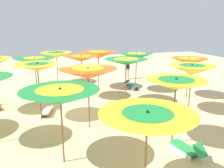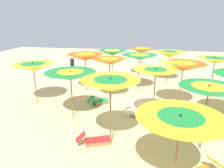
{
  "view_description": "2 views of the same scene",
  "coord_description": "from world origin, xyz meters",
  "px_view_note": "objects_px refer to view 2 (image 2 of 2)",
  "views": [
    {
      "loc": [
        10.22,
        -1.8,
        3.95
      ],
      "look_at": [
        0.27,
        1.34,
        1.3
      ],
      "focal_mm": 37.05,
      "sensor_mm": 36.0,
      "label": 1
    },
    {
      "loc": [
        0.04,
        -10.48,
        4.45
      ],
      "look_at": [
        -1.64,
        -0.89,
        1.36
      ],
      "focal_mm": 32.98,
      "sensor_mm": 36.0,
      "label": 2
    }
  ],
  "objects_px": {
    "beach_umbrella_6": "(183,67)",
    "beach_umbrella_14": "(112,53)",
    "beach_umbrella_4": "(110,85)",
    "beach_umbrella_7": "(215,61)",
    "beach_umbrella_12": "(33,67)",
    "lounger_4": "(95,140)",
    "beach_umbrella_5": "(156,73)",
    "lounger_3": "(139,114)",
    "beach_umbrella_9": "(110,62)",
    "beach_umbrella_8": "(71,76)",
    "beach_umbrella_13": "(85,57)",
    "beachgoer_0": "(72,66)",
    "lounger_2": "(99,101)",
    "beach_umbrella_0": "(180,123)",
    "lounger_1": "(104,80)",
    "lounger_0": "(223,91)",
    "beach_umbrella_10": "(139,57)",
    "beach_umbrella_11": "(170,54)",
    "beach_umbrella_15": "(142,50)"
  },
  "relations": [
    {
      "from": "beach_umbrella_12",
      "to": "beach_umbrella_13",
      "type": "bearing_deg",
      "value": 48.2
    },
    {
      "from": "beach_umbrella_6",
      "to": "lounger_3",
      "type": "distance_m",
      "value": 3.21
    },
    {
      "from": "beach_umbrella_0",
      "to": "beach_umbrella_13",
      "type": "bearing_deg",
      "value": 122.65
    },
    {
      "from": "beach_umbrella_6",
      "to": "beach_umbrella_14",
      "type": "bearing_deg",
      "value": 137.96
    },
    {
      "from": "beach_umbrella_12",
      "to": "lounger_2",
      "type": "relative_size",
      "value": 1.96
    },
    {
      "from": "beach_umbrella_5",
      "to": "lounger_4",
      "type": "distance_m",
      "value": 3.69
    },
    {
      "from": "beach_umbrella_5",
      "to": "beach_umbrella_13",
      "type": "distance_m",
      "value": 5.54
    },
    {
      "from": "lounger_2",
      "to": "beach_umbrella_4",
      "type": "bearing_deg",
      "value": -110.98
    },
    {
      "from": "beach_umbrella_4",
      "to": "beachgoer_0",
      "type": "bearing_deg",
      "value": 118.37
    },
    {
      "from": "beach_umbrella_7",
      "to": "lounger_3",
      "type": "distance_m",
      "value": 6.06
    },
    {
      "from": "beach_umbrella_4",
      "to": "beach_umbrella_10",
      "type": "xyz_separation_m",
      "value": [
        0.67,
        6.32,
        -0.12
      ]
    },
    {
      "from": "beach_umbrella_12",
      "to": "lounger_3",
      "type": "distance_m",
      "value": 6.06
    },
    {
      "from": "beach_umbrella_6",
      "to": "beach_umbrella_11",
      "type": "relative_size",
      "value": 1.06
    },
    {
      "from": "lounger_1",
      "to": "lounger_0",
      "type": "bearing_deg",
      "value": -20.82
    },
    {
      "from": "beach_umbrella_4",
      "to": "beach_umbrella_12",
      "type": "distance_m",
      "value": 5.83
    },
    {
      "from": "lounger_4",
      "to": "beach_umbrella_5",
      "type": "bearing_deg",
      "value": 23.9
    },
    {
      "from": "beach_umbrella_4",
      "to": "beach_umbrella_10",
      "type": "bearing_deg",
      "value": 83.94
    },
    {
      "from": "beach_umbrella_0",
      "to": "beach_umbrella_12",
      "type": "xyz_separation_m",
      "value": [
        -6.86,
        4.94,
        0.05
      ]
    },
    {
      "from": "beach_umbrella_10",
      "to": "beach_umbrella_14",
      "type": "relative_size",
      "value": 1.0
    },
    {
      "from": "beach_umbrella_11",
      "to": "beach_umbrella_7",
      "type": "bearing_deg",
      "value": -44.59
    },
    {
      "from": "lounger_1",
      "to": "beach_umbrella_10",
      "type": "bearing_deg",
      "value": -39.65
    },
    {
      "from": "beach_umbrella_5",
      "to": "beach_umbrella_8",
      "type": "distance_m",
      "value": 3.73
    },
    {
      "from": "beach_umbrella_14",
      "to": "lounger_0",
      "type": "relative_size",
      "value": 1.84
    },
    {
      "from": "beach_umbrella_7",
      "to": "beach_umbrella_11",
      "type": "xyz_separation_m",
      "value": [
        -2.34,
        2.31,
        -0.07
      ]
    },
    {
      "from": "lounger_3",
      "to": "lounger_4",
      "type": "xyz_separation_m",
      "value": [
        -1.49,
        -2.49,
        -0.0
      ]
    },
    {
      "from": "beach_umbrella_12",
      "to": "lounger_1",
      "type": "relative_size",
      "value": 1.72
    },
    {
      "from": "beach_umbrella_7",
      "to": "lounger_3",
      "type": "xyz_separation_m",
      "value": [
        -4.17,
        -3.95,
        -1.91
      ]
    },
    {
      "from": "beach_umbrella_8",
      "to": "beach_umbrella_14",
      "type": "distance_m",
      "value": 5.85
    },
    {
      "from": "beach_umbrella_8",
      "to": "beach_umbrella_13",
      "type": "xyz_separation_m",
      "value": [
        -0.47,
        3.79,
        0.15
      ]
    },
    {
      "from": "beach_umbrella_7",
      "to": "beach_umbrella_14",
      "type": "relative_size",
      "value": 0.97
    },
    {
      "from": "beach_umbrella_9",
      "to": "beach_umbrella_11",
      "type": "relative_size",
      "value": 1.07
    },
    {
      "from": "beach_umbrella_9",
      "to": "beach_umbrella_12",
      "type": "height_order",
      "value": "beach_umbrella_9"
    },
    {
      "from": "beach_umbrella_13",
      "to": "lounger_4",
      "type": "distance_m",
      "value": 6.48
    },
    {
      "from": "lounger_2",
      "to": "lounger_4",
      "type": "relative_size",
      "value": 0.9
    },
    {
      "from": "beach_umbrella_5",
      "to": "beach_umbrella_15",
      "type": "bearing_deg",
      "value": 96.11
    },
    {
      "from": "beach_umbrella_10",
      "to": "beach_umbrella_4",
      "type": "bearing_deg",
      "value": -96.06
    },
    {
      "from": "beach_umbrella_5",
      "to": "beachgoer_0",
      "type": "relative_size",
      "value": 1.46
    },
    {
      "from": "beach_umbrella_11",
      "to": "beach_umbrella_12",
      "type": "xyz_separation_m",
      "value": [
        -7.54,
        -5.34,
        -0.03
      ]
    },
    {
      "from": "beach_umbrella_5",
      "to": "beach_umbrella_14",
      "type": "bearing_deg",
      "value": 116.75
    },
    {
      "from": "beach_umbrella_4",
      "to": "beach_umbrella_7",
      "type": "xyz_separation_m",
      "value": [
        5.1,
        6.35,
        -0.21
      ]
    },
    {
      "from": "beach_umbrella_15",
      "to": "beachgoer_0",
      "type": "height_order",
      "value": "beach_umbrella_15"
    },
    {
      "from": "beach_umbrella_11",
      "to": "beach_umbrella_13",
      "type": "bearing_deg",
      "value": -151.43
    },
    {
      "from": "beach_umbrella_0",
      "to": "lounger_1",
      "type": "bearing_deg",
      "value": 113.11
    },
    {
      "from": "beach_umbrella_6",
      "to": "lounger_2",
      "type": "bearing_deg",
      "value": -175.33
    },
    {
      "from": "beach_umbrella_5",
      "to": "beach_umbrella_10",
      "type": "bearing_deg",
      "value": 101.82
    },
    {
      "from": "beach_umbrella_12",
      "to": "beach_umbrella_13",
      "type": "height_order",
      "value": "beach_umbrella_13"
    },
    {
      "from": "beach_umbrella_10",
      "to": "beach_umbrella_15",
      "type": "height_order",
      "value": "beach_umbrella_10"
    },
    {
      "from": "beach_umbrella_5",
      "to": "lounger_1",
      "type": "relative_size",
      "value": 1.91
    },
    {
      "from": "beach_umbrella_4",
      "to": "beach_umbrella_11",
      "type": "xyz_separation_m",
      "value": [
        2.76,
        8.67,
        -0.28
      ]
    },
    {
      "from": "beach_umbrella_9",
      "to": "lounger_2",
      "type": "xyz_separation_m",
      "value": [
        -0.46,
        -0.76,
        -2.03
      ]
    }
  ]
}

